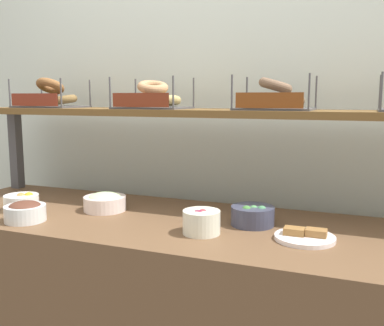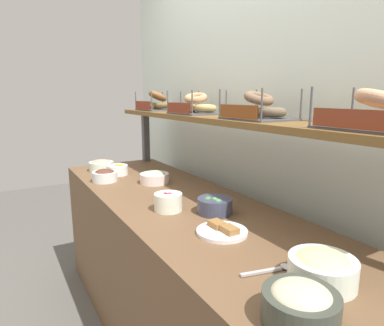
# 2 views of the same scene
# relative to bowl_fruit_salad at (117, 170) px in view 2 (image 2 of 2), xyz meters

# --- Properties ---
(back_wall) EXTENTS (3.49, 0.06, 2.40)m
(back_wall) POSITION_rel_bowl_fruit_salad_xyz_m (0.72, 0.65, 0.31)
(back_wall) COLOR white
(back_wall) RESTS_ON ground_plane
(deli_counter) EXTENTS (2.29, 0.70, 0.85)m
(deli_counter) POSITION_rel_bowl_fruit_salad_xyz_m (0.72, 0.10, -0.46)
(deli_counter) COLOR brown
(deli_counter) RESTS_ON ground_plane
(shelf_riser_left) EXTENTS (0.05, 0.05, 0.40)m
(shelf_riser_left) POSITION_rel_bowl_fruit_salad_xyz_m (-0.37, 0.37, 0.16)
(shelf_riser_left) COLOR #4C4C51
(shelf_riser_left) RESTS_ON deli_counter
(upper_shelf) EXTENTS (2.25, 0.32, 0.03)m
(upper_shelf) POSITION_rel_bowl_fruit_salad_xyz_m (0.72, 0.37, 0.38)
(upper_shelf) COLOR brown
(upper_shelf) RESTS_ON shelf_riser_left
(bowl_fruit_salad) EXTENTS (0.14, 0.14, 0.08)m
(bowl_fruit_salad) POSITION_rel_bowl_fruit_salad_xyz_m (0.00, 0.00, 0.00)
(bowl_fruit_salad) COLOR white
(bowl_fruit_salad) RESTS_ON deli_counter
(bowl_veggie_mix) EXTENTS (0.16, 0.16, 0.08)m
(bowl_veggie_mix) POSITION_rel_bowl_fruit_salad_xyz_m (0.98, 0.15, 0.00)
(bowl_veggie_mix) COLOR #3C4058
(bowl_veggie_mix) RESTS_ON deli_counter
(bowl_lox_spread) EXTENTS (0.18, 0.18, 0.08)m
(bowl_lox_spread) POSITION_rel_bowl_fruit_salad_xyz_m (-0.19, -0.06, 0.00)
(bowl_lox_spread) COLOR silver
(bowl_lox_spread) RESTS_ON deli_counter
(bowl_tuna_salad) EXTENTS (0.19, 0.19, 0.10)m
(bowl_tuna_salad) POSITION_rel_bowl_fruit_salad_xyz_m (1.71, -0.10, 0.01)
(bowl_tuna_salad) COLOR #3E4339
(bowl_tuna_salad) RESTS_ON deli_counter
(bowl_egg_salad) EXTENTS (0.20, 0.20, 0.10)m
(bowl_egg_salad) POSITION_rel_bowl_fruit_salad_xyz_m (1.62, 0.09, 0.01)
(bowl_egg_salad) COLOR white
(bowl_egg_salad) RESTS_ON deli_counter
(bowl_scallion_spread) EXTENTS (0.18, 0.18, 0.08)m
(bowl_scallion_spread) POSITION_rel_bowl_fruit_salad_xyz_m (0.33, 0.13, 0.00)
(bowl_scallion_spread) COLOR white
(bowl_scallion_spread) RESTS_ON deli_counter
(bowl_beet_salad) EXTENTS (0.13, 0.13, 0.09)m
(bowl_beet_salad) POSITION_rel_bowl_fruit_salad_xyz_m (0.83, -0.02, 0.01)
(bowl_beet_salad) COLOR white
(bowl_beet_salad) RESTS_ON deli_counter
(bowl_chocolate_spread) EXTENTS (0.16, 0.16, 0.08)m
(bowl_chocolate_spread) POSITION_rel_bowl_fruit_salad_xyz_m (0.13, -0.13, 0.00)
(bowl_chocolate_spread) COLOR white
(bowl_chocolate_spread) RESTS_ON deli_counter
(serving_plate_white) EXTENTS (0.21, 0.21, 0.04)m
(serving_plate_white) POSITION_rel_bowl_fruit_salad_xyz_m (1.19, 0.05, -0.02)
(serving_plate_white) COLOR white
(serving_plate_white) RESTS_ON deli_counter
(serving_spoon_near_plate) EXTENTS (0.06, 0.17, 0.01)m
(serving_spoon_near_plate) POSITION_rel_bowl_fruit_salad_xyz_m (1.51, 0.02, -0.03)
(serving_spoon_near_plate) COLOR #B7B7BC
(serving_spoon_near_plate) RESTS_ON deli_counter
(bagel_basket_cinnamon_raisin) EXTENTS (0.32, 0.26, 0.15)m
(bagel_basket_cinnamon_raisin) POSITION_rel_bowl_fruit_salad_xyz_m (-0.13, 0.37, 0.44)
(bagel_basket_cinnamon_raisin) COLOR #4C4C51
(bagel_basket_cinnamon_raisin) RESTS_ON upper_shelf
(bagel_basket_sesame) EXTENTS (0.31, 0.26, 0.14)m
(bagel_basket_sesame) POSITION_rel_bowl_fruit_salad_xyz_m (0.45, 0.36, 0.44)
(bagel_basket_sesame) COLOR #4C4C51
(bagel_basket_sesame) RESTS_ON upper_shelf
(bagel_basket_poppy) EXTENTS (0.31, 0.26, 0.14)m
(bagel_basket_poppy) POSITION_rel_bowl_fruit_salad_xyz_m (1.00, 0.37, 0.44)
(bagel_basket_poppy) COLOR #4C4C51
(bagel_basket_poppy) RESTS_ON upper_shelf
(bagel_basket_plain) EXTENTS (0.33, 0.25, 0.14)m
(bagel_basket_plain) POSITION_rel_bowl_fruit_salad_xyz_m (1.56, 0.37, 0.44)
(bagel_basket_plain) COLOR #4C4C51
(bagel_basket_plain) RESTS_ON upper_shelf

